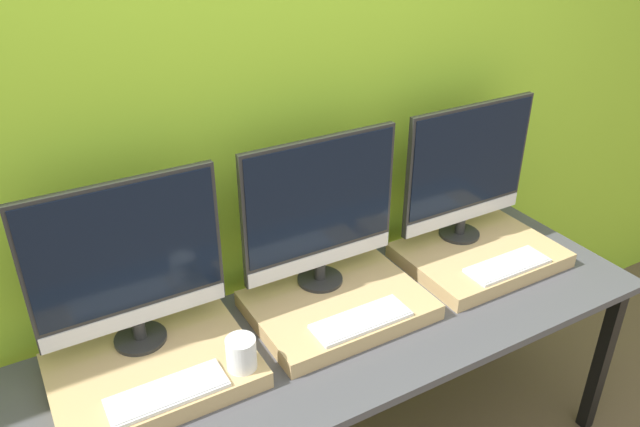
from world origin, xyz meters
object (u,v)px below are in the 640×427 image
monitor_center (320,209)px  keyboard_left (167,393)px  monitor_left (127,261)px  keyboard_center (361,320)px  mug (241,353)px  keyboard_right (508,265)px  monitor_right (467,169)px

monitor_center → keyboard_left: bearing=-157.5°
monitor_left → keyboard_center: monitor_left is taller
monitor_center → keyboard_center: 0.40m
mug → monitor_center: monitor_center is taller
monitor_left → keyboard_right: bearing=-11.7°
monitor_center → monitor_right: same height
keyboard_right → monitor_right: bearing=90.0°
keyboard_center → monitor_center: bearing=90.0°
mug → keyboard_left: bearing=180.0°
mug → keyboard_right: (1.08, 0.00, -0.04)m
mug → monitor_right: 1.14m
keyboard_left → keyboard_center: size_ratio=1.00×
monitor_left → monitor_right: 1.31m
keyboard_center → keyboard_right: bearing=0.0°
keyboard_right → keyboard_center: bearing=180.0°
monitor_center → keyboard_center: monitor_center is taller
monitor_right → mug: bearing=-165.9°
keyboard_right → mug: bearing=180.0°
monitor_right → keyboard_right: size_ratio=1.70×
mug → monitor_right: monitor_right is taller
monitor_center → keyboard_center: (0.00, -0.27, -0.29)m
keyboard_left → mug: bearing=0.0°
monitor_center → monitor_right: 0.65m
monitor_center → keyboard_right: size_ratio=1.70×
monitor_left → keyboard_right: 1.37m
monitor_left → keyboard_left: size_ratio=1.70×
monitor_left → mug: monitor_left is taller
mug → keyboard_center: size_ratio=0.30×
keyboard_left → monitor_left: bearing=90.0°
mug → monitor_left: bearing=130.3°
mug → monitor_right: bearing=14.1°
monitor_center → keyboard_right: monitor_center is taller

